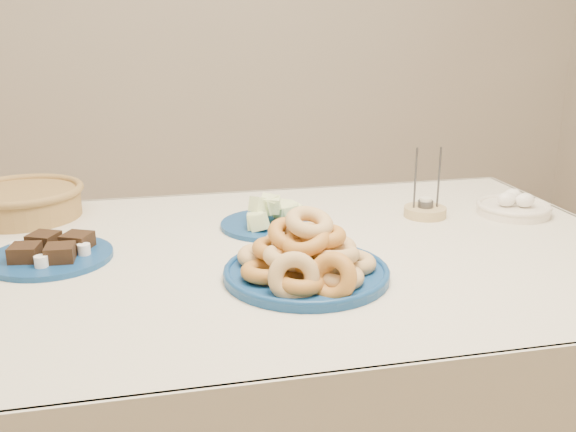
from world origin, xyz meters
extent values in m
cube|color=beige|center=(0.00, 2.50, 1.35)|extent=(5.00, 0.02, 2.70)
cylinder|color=brown|center=(-0.70, 0.40, 0.36)|extent=(0.06, 0.06, 0.72)
cylinder|color=brown|center=(0.70, 0.40, 0.36)|extent=(0.06, 0.06, 0.72)
cube|color=beige|center=(0.00, 0.00, 0.74)|extent=(1.70, 1.10, 0.02)
cube|color=beige|center=(0.00, 0.55, 0.61)|extent=(1.70, 0.01, 0.28)
cylinder|color=navy|center=(0.01, -0.17, 0.76)|extent=(0.44, 0.44, 0.02)
torus|color=navy|center=(0.01, -0.17, 0.77)|extent=(0.44, 0.44, 0.01)
torus|color=#B7874C|center=(0.11, -0.19, 0.78)|extent=(0.14, 0.14, 0.04)
torus|color=#9E6123|center=(0.08, -0.11, 0.78)|extent=(0.11, 0.11, 0.04)
torus|color=#9E6123|center=(0.01, -0.08, 0.78)|extent=(0.13, 0.13, 0.04)
torus|color=#B7874C|center=(-0.07, -0.11, 0.78)|extent=(0.11, 0.11, 0.04)
torus|color=#9E6123|center=(-0.08, -0.20, 0.78)|extent=(0.14, 0.14, 0.04)
torus|color=#9E6123|center=(-0.03, -0.27, 0.78)|extent=(0.13, 0.13, 0.04)
torus|color=#B7874C|center=(0.06, -0.26, 0.78)|extent=(0.14, 0.14, 0.04)
torus|color=#B7874C|center=(0.07, -0.16, 0.81)|extent=(0.14, 0.13, 0.04)
torus|color=#9E6123|center=(0.04, -0.12, 0.81)|extent=(0.13, 0.13, 0.05)
torus|color=#B7874C|center=(-0.01, -0.12, 0.81)|extent=(0.10, 0.11, 0.03)
torus|color=#9E6123|center=(-0.05, -0.16, 0.81)|extent=(0.13, 0.13, 0.04)
torus|color=#B7874C|center=(-0.04, -0.21, 0.81)|extent=(0.12, 0.12, 0.04)
torus|color=#9E6123|center=(0.01, -0.23, 0.81)|extent=(0.11, 0.11, 0.04)
torus|color=#B7874C|center=(0.06, -0.22, 0.81)|extent=(0.11, 0.11, 0.05)
torus|color=#9E6123|center=(0.04, -0.18, 0.84)|extent=(0.13, 0.12, 0.04)
torus|color=#B7874C|center=(0.02, -0.14, 0.84)|extent=(0.13, 0.13, 0.05)
torus|color=#9E6123|center=(-0.02, -0.16, 0.84)|extent=(0.14, 0.14, 0.07)
torus|color=#9E6123|center=(0.00, -0.20, 0.84)|extent=(0.14, 0.14, 0.06)
torus|color=#B7874C|center=(0.02, -0.18, 0.87)|extent=(0.13, 0.14, 0.06)
torus|color=#B7874C|center=(-0.04, -0.28, 0.80)|extent=(0.11, 0.07, 0.11)
torus|color=#9E6123|center=(0.03, -0.29, 0.80)|extent=(0.12, 0.12, 0.11)
cylinder|color=navy|center=(0.00, 0.18, 0.76)|extent=(0.32, 0.32, 0.01)
cube|color=#D7F198|center=(0.00, 0.18, 0.81)|extent=(0.06, 0.06, 0.05)
cube|color=#D7F198|center=(0.01, 0.18, 0.81)|extent=(0.05, 0.05, 0.05)
cube|color=#D7F198|center=(0.00, 0.18, 0.81)|extent=(0.06, 0.06, 0.06)
cube|color=#D7F198|center=(0.05, 0.20, 0.78)|extent=(0.06, 0.06, 0.05)
cube|color=#D7F198|center=(-0.04, 0.14, 0.78)|extent=(0.05, 0.05, 0.05)
cube|color=#D7F198|center=(0.04, 0.20, 0.78)|extent=(0.05, 0.06, 0.05)
cube|color=#D7F198|center=(0.07, 0.20, 0.78)|extent=(0.06, 0.06, 0.05)
cube|color=#D7F198|center=(0.05, 0.23, 0.78)|extent=(0.05, 0.05, 0.05)
cube|color=#D7F198|center=(-0.04, 0.13, 0.78)|extent=(0.06, 0.06, 0.05)
cube|color=#D7F198|center=(0.01, 0.25, 0.78)|extent=(0.06, 0.06, 0.05)
cube|color=#D7F198|center=(-0.03, 0.18, 0.81)|extent=(0.06, 0.06, 0.05)
cube|color=#D7F198|center=(0.07, 0.19, 0.78)|extent=(0.06, 0.05, 0.05)
cube|color=#D7F198|center=(-0.02, 0.21, 0.78)|extent=(0.05, 0.05, 0.05)
cylinder|color=navy|center=(-0.53, 0.06, 0.76)|extent=(0.30, 0.30, 0.01)
cube|color=black|center=(-0.58, 0.03, 0.78)|extent=(0.07, 0.07, 0.04)
cube|color=black|center=(-0.50, 0.01, 0.78)|extent=(0.06, 0.06, 0.04)
cube|color=black|center=(-0.55, 0.10, 0.78)|extent=(0.08, 0.08, 0.04)
cube|color=black|center=(-0.47, 0.08, 0.78)|extent=(0.08, 0.08, 0.04)
cylinder|color=white|center=(-0.60, 0.09, 0.78)|extent=(0.03, 0.03, 0.02)
cylinder|color=white|center=(-0.54, -0.02, 0.78)|extent=(0.03, 0.03, 0.02)
cylinder|color=white|center=(-0.45, 0.04, 0.78)|extent=(0.03, 0.03, 0.02)
cylinder|color=olive|center=(-0.64, 0.42, 0.79)|extent=(0.31, 0.31, 0.07)
torus|color=olive|center=(-0.64, 0.42, 0.83)|extent=(0.33, 0.33, 0.02)
cylinder|color=tan|center=(0.44, 0.18, 0.76)|extent=(0.12, 0.12, 0.03)
cylinder|color=#444449|center=(0.44, 0.18, 0.79)|extent=(0.05, 0.05, 0.02)
cylinder|color=white|center=(0.44, 0.18, 0.80)|extent=(0.04, 0.04, 0.01)
cylinder|color=#444449|center=(0.41, 0.18, 0.86)|extent=(0.01, 0.01, 0.17)
cylinder|color=#444449|center=(0.47, 0.18, 0.86)|extent=(0.01, 0.01, 0.17)
cylinder|color=white|center=(0.69, 0.14, 0.76)|extent=(0.23, 0.23, 0.03)
torus|color=white|center=(0.69, 0.14, 0.78)|extent=(0.23, 0.23, 0.01)
ellipsoid|color=white|center=(0.66, 0.14, 0.80)|extent=(0.06, 0.05, 0.04)
ellipsoid|color=white|center=(0.70, 0.12, 0.80)|extent=(0.06, 0.05, 0.04)
ellipsoid|color=white|center=(0.70, 0.17, 0.80)|extent=(0.06, 0.05, 0.04)
camera|label=1|loc=(-0.30, -1.39, 1.27)|focal=40.00mm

